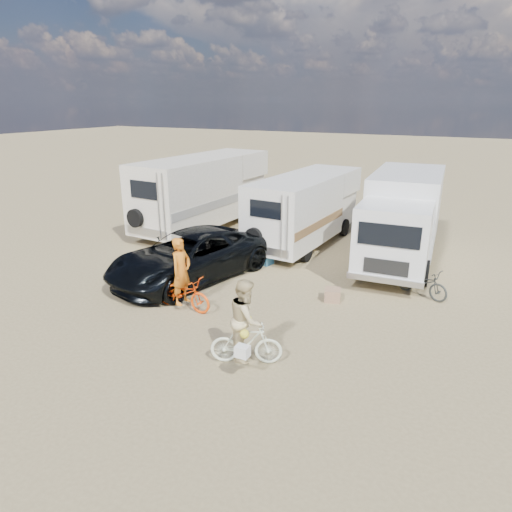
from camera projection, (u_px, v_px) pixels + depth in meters
The scene contains 12 objects.
ground at pixel (225, 311), 12.79m from camera, with size 140.00×140.00×0.00m, color #958159.
rv_main at pixel (305, 211), 18.31m from camera, with size 2.19×6.55×2.79m, color silver, non-canonical shape.
rv_left at pixel (203, 194), 20.45m from camera, with size 2.43×7.30×3.24m, color beige, non-canonical shape.
box_truck at pixel (402, 220), 16.23m from camera, with size 2.36×7.04×3.14m, color silver, non-canonical shape.
dark_suv at pixel (189, 256), 14.86m from camera, with size 2.61×5.66×1.57m, color black.
bike_man at pixel (183, 293), 12.78m from camera, with size 0.65×1.85×0.97m, color #EF4307.
bike_woman at pixel (246, 344), 10.11m from camera, with size 0.46×1.62×0.98m, color beige.
rider_man at pixel (182, 277), 12.62m from camera, with size 0.70×0.46×1.91m, color #CA6A17.
rider_woman at pixel (246, 326), 9.97m from camera, with size 0.89×0.70×1.84m, color #CCB682.
bike_parked at pixel (422, 282), 13.63m from camera, with size 0.59×1.68×0.88m, color #272A27.
cooler at pixel (264, 257), 16.40m from camera, with size 0.60×0.43×0.48m, color teal.
crate at pixel (333, 295), 13.38m from camera, with size 0.46×0.46×0.37m, color #8D674D.
Camera 1 is at (6.08, -9.91, 5.63)m, focal length 31.88 mm.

